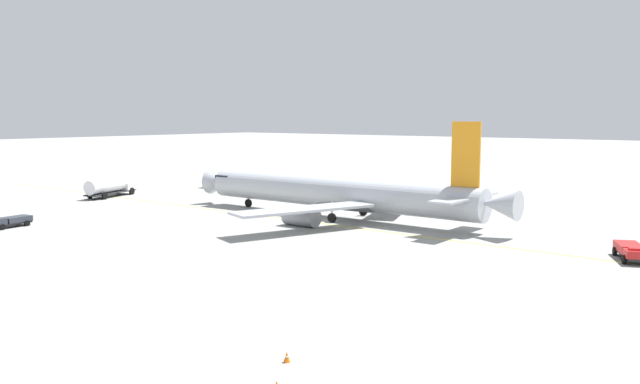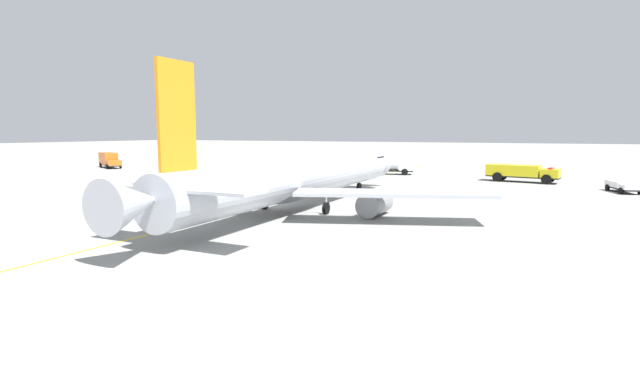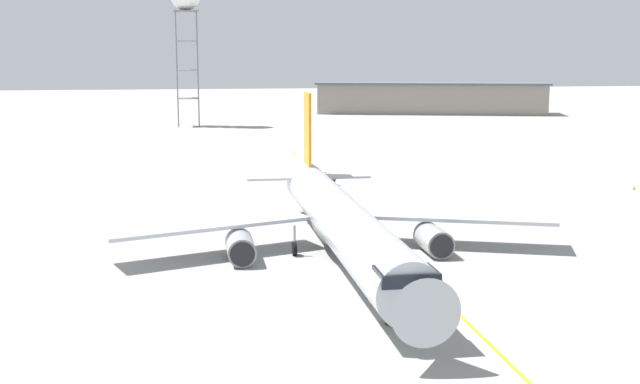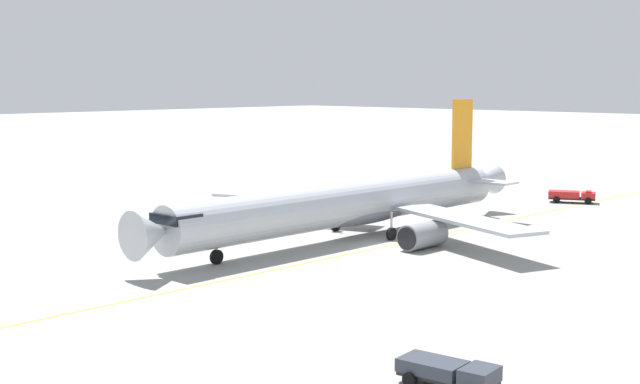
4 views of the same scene
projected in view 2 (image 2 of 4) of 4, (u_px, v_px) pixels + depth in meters
The scene contains 8 objects.
ground_plane at pixel (261, 204), 48.47m from camera, with size 600.00×600.00×0.00m, color gray.
airliner_main at pixel (301, 180), 44.84m from camera, with size 36.02×44.81×11.75m.
catering_truck_truck at pixel (109, 160), 97.98m from camera, with size 8.65×6.15×3.10m.
baggage_truck_truck at pixel (225, 172), 79.47m from camera, with size 4.61×2.44×1.22m.
fuel_tanker_truck at pixel (383, 165), 82.79m from camera, with size 9.92×5.22×2.87m.
pushback_tug_truck at pixel (623, 186), 57.99m from camera, with size 3.62×5.66×1.30m.
fire_tender_truck at pixel (521, 172), 69.96m from camera, with size 10.32×4.51×2.50m.
taxiway_centreline at pixel (261, 206), 47.33m from camera, with size 1.11×138.12×0.01m.
Camera 2 is at (-26.15, 40.61, 7.34)m, focal length 26.63 mm.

